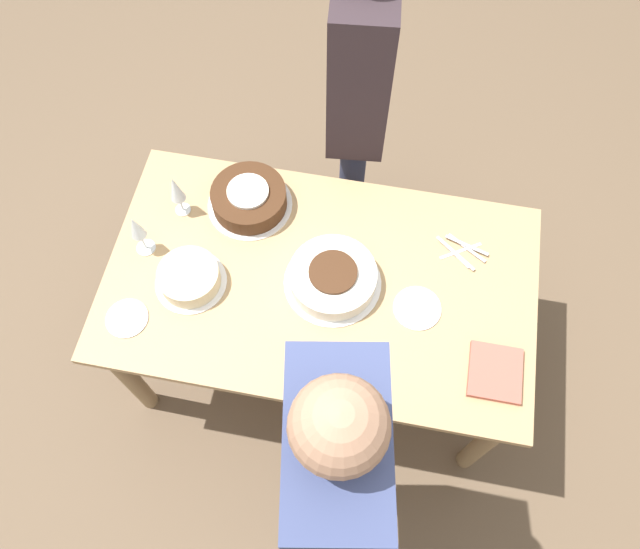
{
  "coord_description": "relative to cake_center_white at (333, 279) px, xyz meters",
  "views": [
    {
      "loc": [
        -0.18,
        0.97,
        2.79
      ],
      "look_at": [
        0.0,
        0.0,
        0.79
      ],
      "focal_mm": 35.0,
      "sensor_mm": 36.0,
      "label": 1
    }
  ],
  "objects": [
    {
      "name": "napkin_stack",
      "position": [
        -0.6,
        0.23,
        -0.03
      ],
      "size": [
        0.18,
        0.2,
        0.02
      ],
      "color": "#B75B4C",
      "rests_on": "dining_table"
    },
    {
      "name": "person_cutting",
      "position": [
        0.03,
        -0.72,
        0.2
      ],
      "size": [
        0.26,
        0.42,
        1.63
      ],
      "rotation": [
        0.0,
        0.0,
        1.67
      ],
      "color": "#2D334C",
      "rests_on": "ground_plane"
    },
    {
      "name": "cake_center_white",
      "position": [
        0.0,
        0.0,
        0.0
      ],
      "size": [
        0.35,
        0.35,
        0.09
      ],
      "color": "white",
      "rests_on": "dining_table"
    },
    {
      "name": "fork_pile",
      "position": [
        -0.45,
        -0.22,
        -0.03
      ],
      "size": [
        0.2,
        0.14,
        0.01
      ],
      "color": "silver",
      "rests_on": "dining_table"
    },
    {
      "name": "wine_glass_near",
      "position": [
        0.62,
        -0.21,
        0.1
      ],
      "size": [
        0.06,
        0.06,
        0.21
      ],
      "color": "silver",
      "rests_on": "dining_table"
    },
    {
      "name": "dessert_plate_right",
      "position": [
        0.69,
        0.27,
        -0.04
      ],
      "size": [
        0.15,
        0.15,
        0.01
      ],
      "color": "silver",
      "rests_on": "dining_table"
    },
    {
      "name": "wine_glass_far",
      "position": [
        0.71,
        -0.02,
        0.1
      ],
      "size": [
        0.07,
        0.07,
        0.21
      ],
      "color": "silver",
      "rests_on": "dining_table"
    },
    {
      "name": "dessert_plate_left",
      "position": [
        -0.31,
        0.04,
        -0.04
      ],
      "size": [
        0.17,
        0.17,
        0.01
      ],
      "color": "silver",
      "rests_on": "dining_table"
    },
    {
      "name": "ground_plane",
      "position": [
        0.05,
        -0.0,
        -0.78
      ],
      "size": [
        12.0,
        12.0,
        0.0
      ],
      "primitive_type": "plane",
      "color": "brown"
    },
    {
      "name": "dining_table",
      "position": [
        0.05,
        -0.0,
        -0.15
      ],
      "size": [
        1.57,
        0.92,
        0.74
      ],
      "color": "tan",
      "rests_on": "ground_plane"
    },
    {
      "name": "person_watching",
      "position": [
        -0.12,
        0.71,
        0.27
      ],
      "size": [
        0.29,
        0.43,
        1.74
      ],
      "rotation": [
        0.0,
        0.0,
        -1.39
      ],
      "color": "#2D334C",
      "rests_on": "ground_plane"
    },
    {
      "name": "cake_back_decorated",
      "position": [
        0.51,
        0.09,
        -0.0
      ],
      "size": [
        0.26,
        0.26,
        0.08
      ],
      "color": "white",
      "rests_on": "dining_table"
    },
    {
      "name": "cake_front_chocolate",
      "position": [
        0.37,
        -0.28,
        0.0
      ],
      "size": [
        0.33,
        0.33,
        0.1
      ],
      "color": "white",
      "rests_on": "dining_table"
    }
  ]
}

